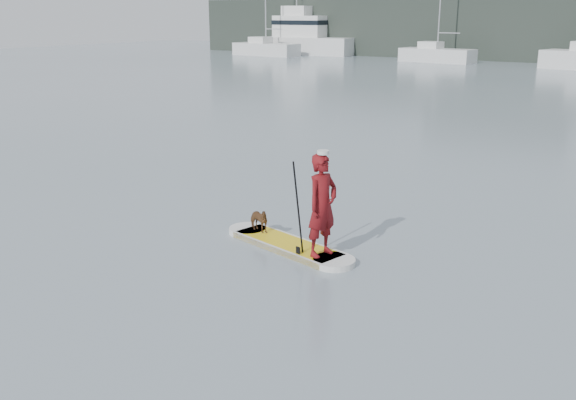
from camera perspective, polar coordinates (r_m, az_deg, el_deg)
The scene contains 10 objects.
ground at distance 16.75m, azimuth 0.36°, elevation 0.63°, with size 140.00×140.00×0.00m, color gray.
paddleboard at distance 12.86m, azimuth 0.00°, elevation -4.02°, with size 3.24×1.36×0.12m.
paddler at distance 11.91m, azimuth 3.07°, elevation -0.48°, with size 0.71×0.47×1.94m, color maroon.
white_cap at distance 11.66m, azimuth 3.14°, elevation 4.26°, with size 0.22×0.22×0.07m, color silver.
dog at distance 13.39m, azimuth -2.69°, elevation -1.75°, with size 0.28×0.62×0.52m, color brown.
paddle at distance 12.02m, azimuth 0.91°, elevation -1.78°, with size 0.10×0.30×2.00m.
sailboat_a at distance 71.77m, azimuth -2.02°, elevation 13.33°, with size 7.92×3.09×11.23m.
sailboat_c at distance 63.58m, azimuth 13.06°, elevation 12.51°, with size 7.27×3.13×10.12m.
motor_yacht_b at distance 73.76m, azimuth 1.53°, elevation 14.32°, with size 10.65×4.06×6.92m.
shore_building_west at distance 70.08m, azimuth 18.64°, elevation 15.49°, with size 14.00×4.00×9.00m, color #212923.
Camera 1 is at (8.82, -13.51, 4.53)m, focal length 40.00 mm.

